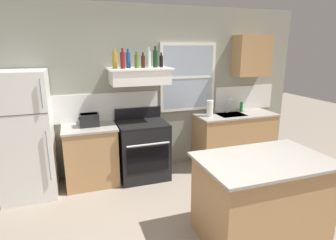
{
  "coord_description": "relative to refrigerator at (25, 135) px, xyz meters",
  "views": [
    {
      "loc": [
        -1.24,
        -2.25,
        2.06
      ],
      "look_at": [
        -0.05,
        1.2,
        1.1
      ],
      "focal_mm": 29.95,
      "sensor_mm": 36.0,
      "label": 1
    }
  ],
  "objects": [
    {
      "name": "kitchen_island",
      "position": [
        2.53,
        -1.82,
        -0.42
      ],
      "size": [
        1.4,
        0.9,
        0.91
      ],
      "color": "tan",
      "rests_on": "ground_plane"
    },
    {
      "name": "range_hood_shelf",
      "position": [
        1.65,
        0.12,
        0.74
      ],
      "size": [
        0.96,
        0.52,
        0.24
      ],
      "color": "white"
    },
    {
      "name": "bottle_blue_liqueur",
      "position": [
        1.49,
        0.15,
        0.98
      ],
      "size": [
        0.07,
        0.07,
        0.28
      ],
      "color": "#1E478C",
      "rests_on": "range_hood_shelf"
    },
    {
      "name": "toaster",
      "position": [
        0.86,
        0.08,
        0.13
      ],
      "size": [
        0.3,
        0.2,
        0.19
      ],
      "color": "black",
      "rests_on": "counter_left_of_stove"
    },
    {
      "name": "counter_right_with_sink",
      "position": [
        3.35,
        0.06,
        -0.42
      ],
      "size": [
        1.43,
        0.63,
        0.91
      ],
      "color": "tan",
      "rests_on": "ground_plane"
    },
    {
      "name": "bottle_clear_tall",
      "position": [
        1.8,
        0.13,
        0.99
      ],
      "size": [
        0.06,
        0.06,
        0.3
      ],
      "color": "silver",
      "rests_on": "range_hood_shelf"
    },
    {
      "name": "dish_soap_bottle",
      "position": [
        3.53,
        0.16,
        0.12
      ],
      "size": [
        0.06,
        0.06,
        0.18
      ],
      "primitive_type": "cylinder",
      "color": "#268C3F",
      "rests_on": "counter_right_with_sink"
    },
    {
      "name": "bottle_champagne_gold_foil",
      "position": [
        1.3,
        0.17,
        0.99
      ],
      "size": [
        0.08,
        0.08,
        0.29
      ],
      "color": "#B29333",
      "rests_on": "range_hood_shelf"
    },
    {
      "name": "paper_towel_roll",
      "position": [
        2.84,
        0.06,
        0.16
      ],
      "size": [
        0.11,
        0.11,
        0.27
      ],
      "primitive_type": "cylinder",
      "color": "white",
      "rests_on": "counter_right_with_sink"
    },
    {
      "name": "bottle_balsamic_dark",
      "position": [
        2.01,
        0.14,
        0.96
      ],
      "size": [
        0.06,
        0.06,
        0.22
      ],
      "color": "black",
      "rests_on": "range_hood_shelf"
    },
    {
      "name": "bottle_dark_green_wine",
      "position": [
        1.91,
        0.13,
        1.0
      ],
      "size": [
        0.07,
        0.07,
        0.32
      ],
      "color": "#143819",
      "rests_on": "range_hood_shelf"
    },
    {
      "name": "back_wall",
      "position": [
        1.93,
        0.39,
        0.47
      ],
      "size": [
        5.4,
        0.11,
        2.7
      ],
      "color": "gray",
      "rests_on": "ground_plane"
    },
    {
      "name": "bottle_brown_stout",
      "position": [
        1.71,
        0.09,
        0.96
      ],
      "size": [
        0.06,
        0.06,
        0.23
      ],
      "color": "#381E0F",
      "rests_on": "range_hood_shelf"
    },
    {
      "name": "stove_range",
      "position": [
        1.65,
        0.02,
        -0.42
      ],
      "size": [
        0.76,
        0.69,
        1.09
      ],
      "color": "black",
      "rests_on": "ground_plane"
    },
    {
      "name": "upper_cabinet_right",
      "position": [
        3.7,
        0.2,
        1.02
      ],
      "size": [
        0.64,
        0.32,
        0.7
      ],
      "color": "tan"
    },
    {
      "name": "bottle_red_label_wine",
      "position": [
        1.39,
        0.07,
        0.99
      ],
      "size": [
        0.07,
        0.07,
        0.29
      ],
      "color": "maroon",
      "rests_on": "range_hood_shelf"
    },
    {
      "name": "counter_left_of_stove",
      "position": [
        0.85,
        0.06,
        -0.42
      ],
      "size": [
        0.79,
        0.63,
        0.91
      ],
      "color": "tan",
      "rests_on": "ground_plane"
    },
    {
      "name": "sink_faucet",
      "position": [
        3.25,
        0.16,
        0.2
      ],
      "size": [
        0.03,
        0.17,
        0.28
      ],
      "color": "silver",
      "rests_on": "counter_right_with_sink"
    },
    {
      "name": "refrigerator",
      "position": [
        0.0,
        0.0,
        0.0
      ],
      "size": [
        0.7,
        0.72,
        1.76
      ],
      "color": "white",
      "rests_on": "ground_plane"
    },
    {
      "name": "bottle_olive_oil_square",
      "position": [
        1.6,
        0.09,
        0.97
      ],
      "size": [
        0.06,
        0.06,
        0.24
      ],
      "color": "#4C601E",
      "rests_on": "range_hood_shelf"
    }
  ]
}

